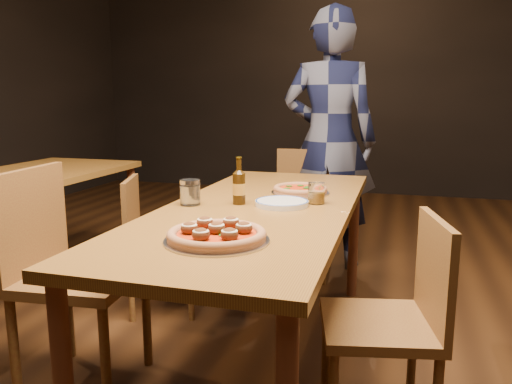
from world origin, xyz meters
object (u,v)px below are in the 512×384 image
(chair_main_sw, at_px, (164,242))
(pizza_meatball, at_px, (217,234))
(chair_main_nw, at_px, (81,276))
(diner, at_px, (329,141))
(pizza_margherita, at_px, (300,190))
(amber_glass, at_px, (316,193))
(plate_stack, at_px, (282,203))
(beer_bottle, at_px, (239,188))
(table_main, at_px, (259,221))
(chair_end, at_px, (301,211))
(chair_main_e, at_px, (378,323))
(water_glass, at_px, (190,192))

(chair_main_sw, relative_size, pizza_meatball, 2.31)
(chair_main_nw, distance_m, diner, 2.07)
(chair_main_nw, height_order, pizza_margherita, chair_main_nw)
(pizza_margherita, height_order, amber_glass, amber_glass)
(chair_main_sw, bearing_deg, pizza_margherita, -115.17)
(plate_stack, bearing_deg, diner, 89.90)
(chair_main_sw, xyz_separation_m, beer_bottle, (0.59, -0.42, 0.42))
(table_main, relative_size, chair_end, 2.22)
(beer_bottle, xyz_separation_m, amber_glass, (0.33, 0.11, -0.03))
(chair_main_e, bearing_deg, pizza_meatball, -78.56)
(pizza_meatball, bearing_deg, chair_end, 92.03)
(pizza_margherita, bearing_deg, pizza_meatball, -96.20)
(chair_end, height_order, diner, diner)
(chair_main_nw, distance_m, chair_main_sw, 0.81)
(water_glass, relative_size, amber_glass, 1.19)
(beer_bottle, xyz_separation_m, diner, (0.19, 1.49, 0.09))
(chair_main_e, height_order, beer_bottle, beer_bottle)
(water_glass, xyz_separation_m, amber_glass, (0.54, 0.18, -0.01))
(chair_main_sw, distance_m, amber_glass, 1.05)
(beer_bottle, relative_size, diner, 0.11)
(pizza_meatball, relative_size, plate_stack, 1.49)
(chair_main_e, relative_size, diner, 0.46)
(pizza_meatball, bearing_deg, pizza_margherita, 83.80)
(pizza_margherita, relative_size, water_glass, 2.57)
(plate_stack, distance_m, diner, 1.48)
(chair_end, distance_m, diner, 0.55)
(table_main, height_order, chair_main_sw, chair_main_sw)
(amber_glass, bearing_deg, pizza_margherita, 117.42)
(chair_end, bearing_deg, chair_main_sw, -130.82)
(plate_stack, bearing_deg, chair_main_sw, 153.16)
(table_main, xyz_separation_m, beer_bottle, (-0.09, 0.01, 0.15))
(chair_main_e, xyz_separation_m, chair_end, (-0.59, 1.60, 0.02))
(table_main, bearing_deg, beer_bottle, 176.80)
(table_main, height_order, beer_bottle, beer_bottle)
(table_main, xyz_separation_m, plate_stack, (0.10, 0.03, 0.08))
(pizza_margherita, height_order, water_glass, water_glass)
(chair_main_e, bearing_deg, pizza_margherita, -160.37)
(chair_main_sw, xyz_separation_m, pizza_meatball, (0.71, -1.01, 0.37))
(table_main, distance_m, pizza_meatball, 0.59)
(plate_stack, xyz_separation_m, amber_glass, (0.14, 0.09, 0.04))
(pizza_margherita, height_order, beer_bottle, beer_bottle)
(chair_end, relative_size, pizza_margherita, 3.10)
(pizza_meatball, height_order, diner, diner)
(chair_main_sw, xyz_separation_m, chair_main_e, (1.24, -0.78, 0.02))
(pizza_meatball, bearing_deg, chair_main_e, 23.46)
(water_glass, distance_m, diner, 1.62)
(plate_stack, height_order, beer_bottle, beer_bottle)
(beer_bottle, bearing_deg, chair_main_sw, 144.86)
(chair_main_e, distance_m, diner, 1.96)
(table_main, bearing_deg, pizza_margherita, 70.77)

